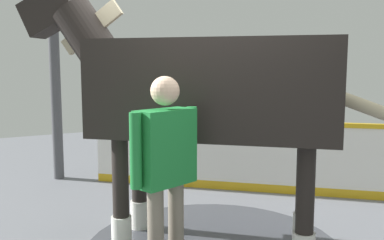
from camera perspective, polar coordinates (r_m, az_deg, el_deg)
name	(u,v)px	position (r m, az deg, el deg)	size (l,w,h in m)	color
barrier_wall	(239,158)	(6.14, 6.30, -5.10)	(3.02, 3.27, 1.02)	white
roof_post_near	(55,78)	(6.96, -17.86, 5.38)	(0.16, 0.16, 3.19)	#4C4C51
horse	(202,92)	(4.10, 1.39, 3.79)	(2.60, 2.80, 2.62)	black
handler	(166,167)	(3.39, -3.56, -6.30)	(0.36, 0.66, 1.70)	#47331E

